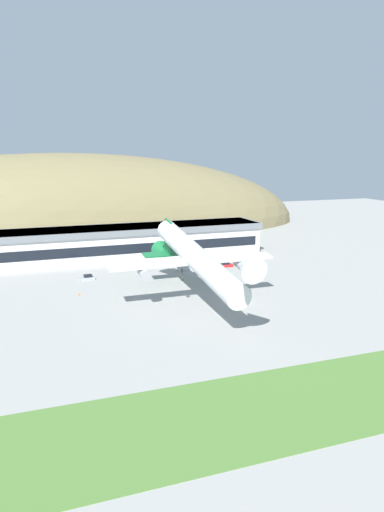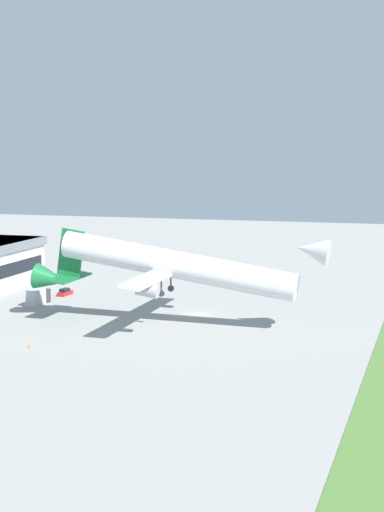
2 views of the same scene
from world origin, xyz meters
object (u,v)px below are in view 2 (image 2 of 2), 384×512
service_car_1 (65,292)px  traffic_cone_0 (29,346)px  cargo_airplane (172,266)px  fuel_truck (38,297)px

service_car_1 → traffic_cone_0: size_ratio=7.38×
cargo_airplane → fuel_truck: cargo_airplane is taller
fuel_truck → traffic_cone_0: size_ratio=11.83×
service_car_1 → traffic_cone_0: bearing=-162.0°
fuel_truck → traffic_cone_0: bearing=-155.5°
service_car_1 → fuel_truck: bearing=176.3°
fuel_truck → traffic_cone_0: 36.57m
service_car_1 → traffic_cone_0: (-44.36, -14.45, -0.34)m
service_car_1 → fuel_truck: size_ratio=0.62×
cargo_airplane → fuel_truck: 34.17m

